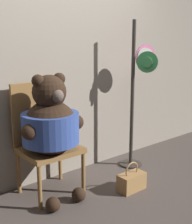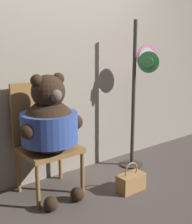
% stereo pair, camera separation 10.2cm
% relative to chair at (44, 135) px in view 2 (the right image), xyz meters
% --- Properties ---
extents(ground_plane, '(14.00, 14.00, 0.00)m').
position_rel_chair_xyz_m(ground_plane, '(0.44, -0.51, -0.59)').
color(ground_plane, '#4C423D').
extents(wall_back, '(8.00, 0.10, 2.42)m').
position_rel_chair_xyz_m(wall_back, '(0.44, 0.27, 0.62)').
color(wall_back, gray).
rests_on(wall_back, ground_plane).
extents(chair, '(0.56, 0.49, 1.13)m').
position_rel_chair_xyz_m(chair, '(0.00, 0.00, 0.00)').
color(chair, olive).
rests_on(chair, ground_plane).
extents(teddy_bear, '(0.66, 0.59, 1.24)m').
position_rel_chair_xyz_m(teddy_bear, '(-0.03, -0.18, 0.16)').
color(teddy_bear, black).
rests_on(teddy_bear, ground_plane).
extents(hat_display_rack, '(0.46, 0.39, 1.76)m').
position_rel_chair_xyz_m(hat_display_rack, '(1.23, -0.14, 0.37)').
color(hat_display_rack, '#332D28').
rests_on(hat_display_rack, ground_plane).
extents(handbag_on_ground, '(0.30, 0.15, 0.31)m').
position_rel_chair_xyz_m(handbag_on_ground, '(0.68, -0.58, -0.49)').
color(handbag_on_ground, '#A87A47').
rests_on(handbag_on_ground, ground_plane).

